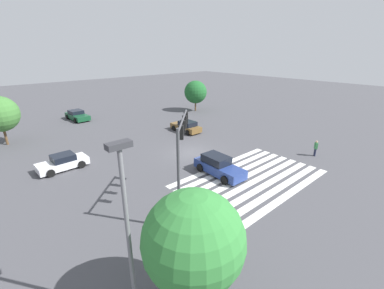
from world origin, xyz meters
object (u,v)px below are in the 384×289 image
at_px(street_light_pole_a, 127,221).
at_px(tree_corner_c, 196,92).
at_px(tree_corner_a, 0,114).
at_px(car_2, 77,115).
at_px(traffic_signal_mast, 182,143).
at_px(pedestrian, 316,148).
at_px(car_1, 186,127).
at_px(car_0, 218,166).
at_px(car_3, 63,162).
at_px(tree_corner_b, 193,241).

height_order(street_light_pole_a, tree_corner_c, street_light_pole_a).
xyz_separation_m(street_light_pole_a, tree_corner_a, (-0.87, 26.69, -0.97)).
xyz_separation_m(car_2, tree_corner_a, (-9.61, -5.86, 2.82)).
xyz_separation_m(traffic_signal_mast, pedestrian, (15.58, -1.70, -3.79)).
bearing_deg(tree_corner_c, street_light_pole_a, -135.93).
relative_size(car_1, tree_corner_a, 0.81).
distance_m(car_2, tree_corner_c, 18.95).
relative_size(car_0, tree_corner_a, 0.88).
relative_size(car_0, pedestrian, 2.96).
bearing_deg(tree_corner_c, traffic_signal_mast, -133.81).
bearing_deg(car_1, car_3, 93.76).
bearing_deg(tree_corner_a, traffic_signal_mast, -73.03).
height_order(street_light_pole_a, tree_corner_a, street_light_pole_a).
xyz_separation_m(pedestrian, tree_corner_a, (-22.41, 24.11, 2.58)).
distance_m(traffic_signal_mast, tree_corner_c, 29.00).
height_order(traffic_signal_mast, tree_corner_c, traffic_signal_mast).
bearing_deg(pedestrian, tree_corner_b, 56.38).
xyz_separation_m(traffic_signal_mast, tree_corner_b, (-4.15, -5.70, -1.21)).
bearing_deg(car_2, pedestrian, 19.25).
xyz_separation_m(traffic_signal_mast, tree_corner_a, (-6.84, 22.40, -1.21)).
bearing_deg(tree_corner_c, tree_corner_a, 176.80).
distance_m(car_1, car_3, 15.32).
bearing_deg(car_0, pedestrian, 72.13).
xyz_separation_m(car_0, car_2, (-2.71, 26.35, -0.10)).
distance_m(traffic_signal_mast, car_3, 13.01).
height_order(car_2, tree_corner_c, tree_corner_c).
bearing_deg(car_2, street_light_pole_a, -18.92).
relative_size(car_0, tree_corner_c, 0.93).
bearing_deg(tree_corner_a, street_light_pole_a, -88.14).
bearing_deg(street_light_pole_a, pedestrian, 6.83).
bearing_deg(car_2, traffic_signal_mast, -9.49).
xyz_separation_m(car_2, tree_corner_b, (-6.93, -33.97, 2.82)).
bearing_deg(car_2, tree_corner_c, 63.05).
bearing_deg(car_3, car_2, -114.34).
bearing_deg(pedestrian, tree_corner_a, -2.17).
bearing_deg(car_1, car_2, 27.96).
height_order(traffic_signal_mast, street_light_pole_a, street_light_pole_a).
relative_size(car_1, street_light_pole_a, 0.59).
height_order(car_2, tree_corner_b, tree_corner_b).
xyz_separation_m(pedestrian, tree_corner_c, (4.48, 22.60, 2.32)).
relative_size(street_light_pole_a, tree_corner_c, 1.43).
xyz_separation_m(car_1, street_light_pole_a, (-17.19, -17.21, 3.78)).
bearing_deg(tree_corner_a, car_1, -27.70).
relative_size(car_1, car_3, 1.04).
bearing_deg(tree_corner_a, pedestrian, -47.09).
distance_m(car_3, tree_corner_a, 11.44).
bearing_deg(car_0, car_1, 154.30).
relative_size(tree_corner_b, tree_corner_c, 1.06).
bearing_deg(street_light_pole_a, car_1, 45.04).
distance_m(traffic_signal_mast, tree_corner_b, 7.16).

